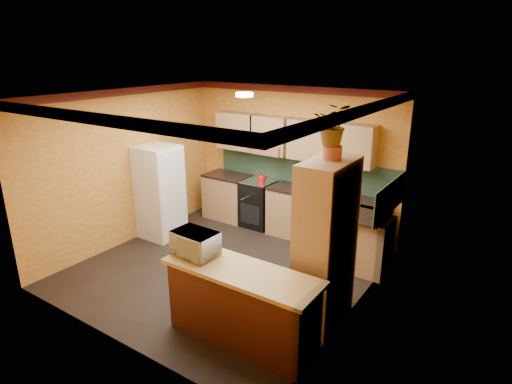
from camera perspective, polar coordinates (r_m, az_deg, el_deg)
room_shell at (r=6.39m, az=-3.02°, el=7.48°), size 4.24×4.24×2.72m
base_cabinets_back at (r=8.03m, az=4.06°, el=-2.48°), size 3.65×0.60×0.88m
countertop_back at (r=7.88m, az=4.14°, el=0.65°), size 3.65×0.62×0.04m
stove at (r=8.33m, az=0.34°, el=-1.53°), size 0.58×0.58×0.91m
kettle at (r=8.07m, az=0.75°, el=1.87°), size 0.20×0.20×0.18m
sink at (r=7.54m, az=9.26°, el=-0.10°), size 0.48×0.40×0.03m
base_cabinets_right at (r=6.90m, az=14.09°, el=-6.64°), size 0.60×0.80×0.88m
countertop_right at (r=6.72m, az=14.39°, el=-3.09°), size 0.62×0.80×0.04m
fridge at (r=7.93m, az=-12.70°, el=-0.03°), size 0.68×0.66×1.70m
pantry at (r=5.32m, az=9.25°, el=-6.84°), size 0.48×0.90×2.10m
fern_pot at (r=4.99m, az=10.15°, el=5.20°), size 0.22×0.22×0.16m
fern at (r=4.93m, az=10.36°, el=8.84°), size 0.52×0.48×0.48m
breakfast_bar at (r=5.17m, az=-1.93°, el=-15.10°), size 1.80×0.55×0.88m
bar_top at (r=4.93m, az=-1.99°, el=-10.59°), size 1.90×0.65×0.05m
microwave at (r=5.24m, az=-8.16°, el=-6.79°), size 0.56×0.39×0.30m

